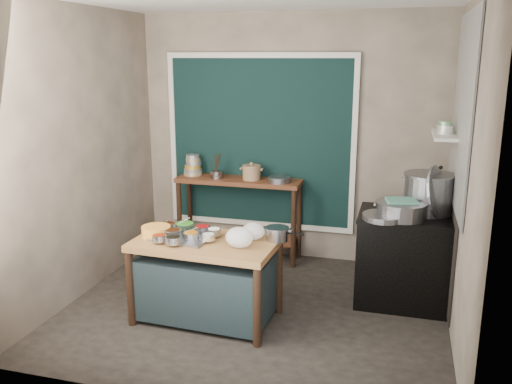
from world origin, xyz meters
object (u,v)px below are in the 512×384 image
(back_counter, at_px, (239,218))
(saucepan, at_px, (277,234))
(yellow_basin, at_px, (156,232))
(stock_pot, at_px, (428,193))
(stove_block, at_px, (406,260))
(ceramic_crock, at_px, (252,173))
(prep_table, at_px, (206,280))
(steamer, at_px, (401,210))
(condiment_tray, at_px, (182,237))
(utensil_cup, at_px, (217,175))

(back_counter, xyz_separation_m, saucepan, (0.79, -1.40, 0.33))
(yellow_basin, xyz_separation_m, stock_pot, (2.34, 1.00, 0.27))
(stove_block, relative_size, ceramic_crock, 4.11)
(saucepan, relative_size, stock_pot, 0.45)
(stock_pot, bearing_deg, prep_table, -152.81)
(prep_table, distance_m, steamer, 1.88)
(back_counter, distance_m, condiment_tray, 1.62)
(yellow_basin, distance_m, stock_pot, 2.56)
(yellow_basin, distance_m, saucepan, 1.08)
(back_counter, bearing_deg, yellow_basin, -99.66)
(condiment_tray, bearing_deg, yellow_basin, -175.56)
(prep_table, relative_size, yellow_basin, 4.83)
(condiment_tray, bearing_deg, steamer, 21.31)
(back_counter, xyz_separation_m, yellow_basin, (-0.27, -1.61, 0.32))
(condiment_tray, bearing_deg, saucepan, 12.92)
(prep_table, distance_m, stock_pot, 2.23)
(stock_pot, bearing_deg, back_counter, 163.44)
(ceramic_crock, xyz_separation_m, steamer, (1.67, -0.86, -0.07))
(back_counter, distance_m, stock_pot, 2.23)
(saucepan, height_order, steamer, steamer)
(saucepan, distance_m, steamer, 1.18)
(stove_block, relative_size, condiment_tray, 1.75)
(yellow_basin, bearing_deg, steamer, 19.49)
(utensil_cup, relative_size, ceramic_crock, 0.68)
(prep_table, bearing_deg, stove_block, 29.14)
(stove_block, distance_m, stock_pot, 0.67)
(yellow_basin, relative_size, steamer, 0.54)
(yellow_basin, bearing_deg, ceramic_crock, 74.93)
(stove_block, bearing_deg, utensil_cup, 162.49)
(saucepan, bearing_deg, utensil_cup, 125.29)
(stock_pot, relative_size, steamer, 1.01)
(yellow_basin, xyz_separation_m, steamer, (2.10, 0.74, 0.16))
(yellow_basin, height_order, steamer, steamer)
(yellow_basin, bearing_deg, condiment_tray, 4.44)
(stove_block, distance_m, yellow_basin, 2.37)
(saucepan, relative_size, steamer, 0.45)
(utensil_cup, bearing_deg, saucepan, -52.58)
(stove_block, distance_m, condiment_tray, 2.14)
(condiment_tray, height_order, ceramic_crock, ceramic_crock)
(utensil_cup, bearing_deg, stove_block, -17.51)
(yellow_basin, height_order, ceramic_crock, ceramic_crock)
(back_counter, relative_size, yellow_basin, 5.60)
(prep_table, xyz_separation_m, steamer, (1.64, 0.71, 0.58))
(yellow_basin, bearing_deg, stock_pot, 23.07)
(prep_table, relative_size, ceramic_crock, 5.71)
(steamer, bearing_deg, stock_pot, 46.66)
(prep_table, height_order, steamer, steamer)
(stock_pot, bearing_deg, steamer, -133.34)
(back_counter, xyz_separation_m, ceramic_crock, (0.16, -0.01, 0.55))
(stove_block, bearing_deg, stock_pot, 35.30)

